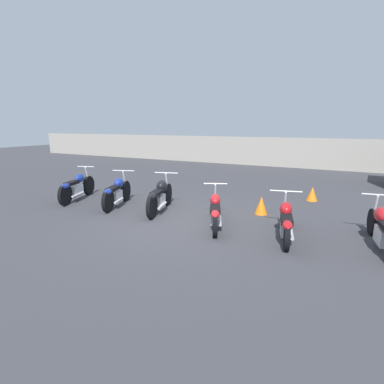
{
  "coord_description": "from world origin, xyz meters",
  "views": [
    {
      "loc": [
        3.66,
        -6.43,
        2.43
      ],
      "look_at": [
        0.0,
        0.61,
        0.65
      ],
      "focal_mm": 28.0,
      "sensor_mm": 36.0,
      "label": 1
    }
  ],
  "objects_px": {
    "motorcycle_slot_2": "(160,196)",
    "motorcycle_slot_3": "(215,210)",
    "motorcycle_slot_5": "(383,229)",
    "traffic_cone_near": "(261,205)",
    "motorcycle_slot_0": "(77,187)",
    "motorcycle_slot_4": "(286,221)",
    "traffic_cone_far": "(312,194)",
    "motorcycle_slot_1": "(117,193)"
  },
  "relations": [
    {
      "from": "motorcycle_slot_3",
      "to": "motorcycle_slot_5",
      "type": "distance_m",
      "value": 3.52
    },
    {
      "from": "motorcycle_slot_3",
      "to": "traffic_cone_far",
      "type": "bearing_deg",
      "value": 41.11
    },
    {
      "from": "motorcycle_slot_0",
      "to": "motorcycle_slot_3",
      "type": "distance_m",
      "value": 5.07
    },
    {
      "from": "motorcycle_slot_0",
      "to": "motorcycle_slot_2",
      "type": "height_order",
      "value": "same"
    },
    {
      "from": "motorcycle_slot_0",
      "to": "motorcycle_slot_4",
      "type": "relative_size",
      "value": 1.05
    },
    {
      "from": "motorcycle_slot_2",
      "to": "motorcycle_slot_4",
      "type": "distance_m",
      "value": 3.61
    },
    {
      "from": "motorcycle_slot_1",
      "to": "motorcycle_slot_3",
      "type": "relative_size",
      "value": 0.97
    },
    {
      "from": "motorcycle_slot_3",
      "to": "motorcycle_slot_4",
      "type": "relative_size",
      "value": 1.01
    },
    {
      "from": "motorcycle_slot_1",
      "to": "motorcycle_slot_3",
      "type": "bearing_deg",
      "value": -23.81
    },
    {
      "from": "motorcycle_slot_5",
      "to": "traffic_cone_near",
      "type": "xyz_separation_m",
      "value": [
        -2.77,
        1.25,
        -0.16
      ]
    },
    {
      "from": "motorcycle_slot_1",
      "to": "motorcycle_slot_5",
      "type": "bearing_deg",
      "value": -18.99
    },
    {
      "from": "motorcycle_slot_0",
      "to": "motorcycle_slot_3",
      "type": "relative_size",
      "value": 1.04
    },
    {
      "from": "motorcycle_slot_2",
      "to": "motorcycle_slot_3",
      "type": "xyz_separation_m",
      "value": [
        1.9,
        -0.44,
        -0.06
      ]
    },
    {
      "from": "motorcycle_slot_4",
      "to": "traffic_cone_near",
      "type": "xyz_separation_m",
      "value": [
        -0.94,
        1.57,
        -0.14
      ]
    },
    {
      "from": "motorcycle_slot_4",
      "to": "traffic_cone_near",
      "type": "distance_m",
      "value": 1.84
    },
    {
      "from": "motorcycle_slot_5",
      "to": "traffic_cone_far",
      "type": "bearing_deg",
      "value": 106.71
    },
    {
      "from": "motorcycle_slot_5",
      "to": "traffic_cone_far",
      "type": "distance_m",
      "value": 3.9
    },
    {
      "from": "motorcycle_slot_2",
      "to": "motorcycle_slot_3",
      "type": "relative_size",
      "value": 1.03
    },
    {
      "from": "motorcycle_slot_3",
      "to": "motorcycle_slot_1",
      "type": "bearing_deg",
      "value": 151.9
    },
    {
      "from": "motorcycle_slot_4",
      "to": "traffic_cone_far",
      "type": "distance_m",
      "value": 3.85
    },
    {
      "from": "motorcycle_slot_3",
      "to": "traffic_cone_far",
      "type": "xyz_separation_m",
      "value": [
        1.83,
        3.79,
        -0.16
      ]
    },
    {
      "from": "traffic_cone_near",
      "to": "motorcycle_slot_4",
      "type": "bearing_deg",
      "value": -59.0
    },
    {
      "from": "motorcycle_slot_0",
      "to": "motorcycle_slot_4",
      "type": "bearing_deg",
      "value": -21.75
    },
    {
      "from": "motorcycle_slot_5",
      "to": "traffic_cone_near",
      "type": "bearing_deg",
      "value": 146.94
    },
    {
      "from": "motorcycle_slot_4",
      "to": "motorcycle_slot_3",
      "type": "bearing_deg",
      "value": 165.46
    },
    {
      "from": "traffic_cone_near",
      "to": "traffic_cone_far",
      "type": "xyz_separation_m",
      "value": [
        1.09,
        2.27,
        -0.02
      ]
    },
    {
      "from": "motorcycle_slot_4",
      "to": "traffic_cone_near",
      "type": "relative_size",
      "value": 3.98
    },
    {
      "from": "motorcycle_slot_0",
      "to": "traffic_cone_near",
      "type": "distance_m",
      "value": 5.93
    },
    {
      "from": "motorcycle_slot_0",
      "to": "motorcycle_slot_1",
      "type": "relative_size",
      "value": 1.06
    },
    {
      "from": "motorcycle_slot_3",
      "to": "motorcycle_slot_0",
      "type": "bearing_deg",
      "value": 153.57
    },
    {
      "from": "motorcycle_slot_4",
      "to": "motorcycle_slot_5",
      "type": "height_order",
      "value": "motorcycle_slot_5"
    },
    {
      "from": "motorcycle_slot_0",
      "to": "motorcycle_slot_1",
      "type": "xyz_separation_m",
      "value": [
        1.7,
        0.0,
        0.0
      ]
    },
    {
      "from": "motorcycle_slot_0",
      "to": "motorcycle_slot_2",
      "type": "xyz_separation_m",
      "value": [
        3.16,
        0.15,
        0.02
      ]
    },
    {
      "from": "motorcycle_slot_4",
      "to": "motorcycle_slot_2",
      "type": "bearing_deg",
      "value": 159.39
    },
    {
      "from": "traffic_cone_far",
      "to": "motorcycle_slot_0",
      "type": "bearing_deg",
      "value": -153.05
    },
    {
      "from": "motorcycle_slot_1",
      "to": "motorcycle_slot_5",
      "type": "height_order",
      "value": "motorcycle_slot_1"
    },
    {
      "from": "motorcycle_slot_4",
      "to": "traffic_cone_near",
      "type": "height_order",
      "value": "motorcycle_slot_4"
    },
    {
      "from": "motorcycle_slot_0",
      "to": "motorcycle_slot_1",
      "type": "height_order",
      "value": "motorcycle_slot_0"
    },
    {
      "from": "motorcycle_slot_1",
      "to": "motorcycle_slot_0",
      "type": "bearing_deg",
      "value": 161.16
    },
    {
      "from": "motorcycle_slot_2",
      "to": "motorcycle_slot_5",
      "type": "relative_size",
      "value": 0.96
    },
    {
      "from": "motorcycle_slot_0",
      "to": "traffic_cone_far",
      "type": "relative_size",
      "value": 4.51
    },
    {
      "from": "traffic_cone_far",
      "to": "motorcycle_slot_5",
      "type": "bearing_deg",
      "value": -64.44
    }
  ]
}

